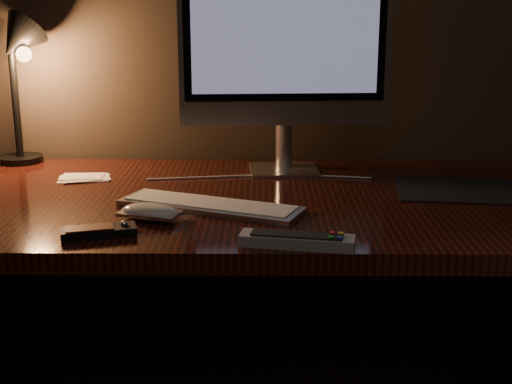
{
  "coord_description": "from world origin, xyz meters",
  "views": [
    {
      "loc": [
        0.03,
        0.34,
        1.16
      ],
      "look_at": [
        0.02,
        1.73,
        0.79
      ],
      "focal_mm": 50.0,
      "sensor_mm": 36.0,
      "label": 1
    }
  ],
  "objects_px": {
    "desk": "(248,241)",
    "desk_lamp": "(18,62)",
    "mouse": "(150,214)",
    "tv_remote": "(297,240)",
    "keyboard": "(210,205)",
    "monitor": "(285,42)",
    "media_remote": "(99,231)"
  },
  "relations": [
    {
      "from": "desk_lamp",
      "to": "monitor",
      "type": "bearing_deg",
      "value": 6.85
    },
    {
      "from": "mouse",
      "to": "desk_lamp",
      "type": "height_order",
      "value": "desk_lamp"
    },
    {
      "from": "desk",
      "to": "tv_remote",
      "type": "relative_size",
      "value": 7.75
    },
    {
      "from": "monitor",
      "to": "tv_remote",
      "type": "relative_size",
      "value": 2.62
    },
    {
      "from": "desk",
      "to": "monitor",
      "type": "bearing_deg",
      "value": 61.89
    },
    {
      "from": "monitor",
      "to": "mouse",
      "type": "xyz_separation_m",
      "value": [
        -0.27,
        -0.41,
        -0.31
      ]
    },
    {
      "from": "desk",
      "to": "desk_lamp",
      "type": "xyz_separation_m",
      "value": [
        -0.59,
        0.23,
        0.4
      ]
    },
    {
      "from": "keyboard",
      "to": "desk_lamp",
      "type": "bearing_deg",
      "value": 164.03
    },
    {
      "from": "monitor",
      "to": "desk_lamp",
      "type": "relative_size",
      "value": 1.37
    },
    {
      "from": "tv_remote",
      "to": "desk_lamp",
      "type": "height_order",
      "value": "desk_lamp"
    },
    {
      "from": "tv_remote",
      "to": "desk",
      "type": "bearing_deg",
      "value": 113.3
    },
    {
      "from": "mouse",
      "to": "tv_remote",
      "type": "distance_m",
      "value": 0.32
    },
    {
      "from": "tv_remote",
      "to": "monitor",
      "type": "bearing_deg",
      "value": 101.05
    },
    {
      "from": "keyboard",
      "to": "mouse",
      "type": "distance_m",
      "value": 0.14
    },
    {
      "from": "tv_remote",
      "to": "keyboard",
      "type": "bearing_deg",
      "value": 136.3
    },
    {
      "from": "keyboard",
      "to": "tv_remote",
      "type": "relative_size",
      "value": 1.88
    },
    {
      "from": "mouse",
      "to": "keyboard",
      "type": "bearing_deg",
      "value": 52.54
    },
    {
      "from": "keyboard",
      "to": "desk_lamp",
      "type": "relative_size",
      "value": 0.98
    },
    {
      "from": "desk",
      "to": "monitor",
      "type": "relative_size",
      "value": 2.96
    },
    {
      "from": "monitor",
      "to": "desk_lamp",
      "type": "height_order",
      "value": "monitor"
    },
    {
      "from": "desk",
      "to": "tv_remote",
      "type": "bearing_deg",
      "value": -77.1
    },
    {
      "from": "desk",
      "to": "mouse",
      "type": "distance_m",
      "value": 0.34
    },
    {
      "from": "desk",
      "to": "desk_lamp",
      "type": "bearing_deg",
      "value": 158.67
    },
    {
      "from": "monitor",
      "to": "desk_lamp",
      "type": "xyz_separation_m",
      "value": [
        -0.67,
        0.07,
        -0.05
      ]
    },
    {
      "from": "monitor",
      "to": "mouse",
      "type": "relative_size",
      "value": 4.53
    },
    {
      "from": "desk_lamp",
      "to": "desk",
      "type": "bearing_deg",
      "value": -8.78
    },
    {
      "from": "monitor",
      "to": "mouse",
      "type": "height_order",
      "value": "monitor"
    },
    {
      "from": "keyboard",
      "to": "media_remote",
      "type": "distance_m",
      "value": 0.26
    },
    {
      "from": "monitor",
      "to": "media_remote",
      "type": "xyz_separation_m",
      "value": [
        -0.35,
        -0.51,
        -0.31
      ]
    },
    {
      "from": "desk",
      "to": "media_remote",
      "type": "distance_m",
      "value": 0.46
    },
    {
      "from": "monitor",
      "to": "desk_lamp",
      "type": "distance_m",
      "value": 0.68
    },
    {
      "from": "desk",
      "to": "mouse",
      "type": "height_order",
      "value": "mouse"
    }
  ]
}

